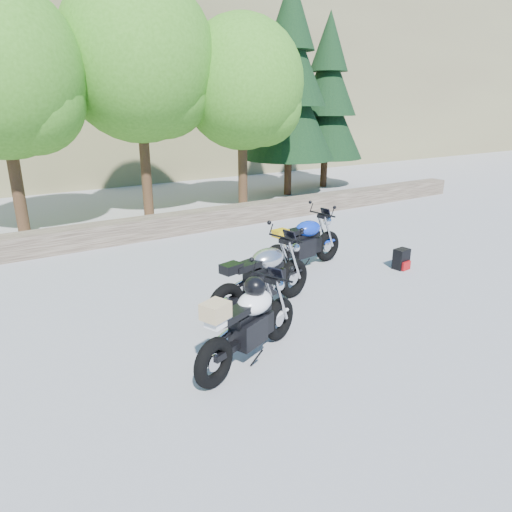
# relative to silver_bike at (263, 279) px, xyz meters

# --- Properties ---
(ground) EXTENTS (90.00, 90.00, 0.00)m
(ground) POSITION_rel_silver_bike_xyz_m (-0.05, -0.58, -0.53)
(ground) COLOR #929398
(ground) RESTS_ON ground
(stone_wall) EXTENTS (22.00, 0.55, 0.50)m
(stone_wall) POSITION_rel_silver_bike_xyz_m (-0.05, 4.92, -0.28)
(stone_wall) COLOR #43372D
(stone_wall) RESTS_ON ground
(hillside) EXTENTS (80.00, 30.00, 15.00)m
(hillside) POSITION_rel_silver_bike_xyz_m (2.95, 27.42, 6.97)
(hillside) COLOR #716446
(hillside) RESTS_ON ground
(tree_decid_left) EXTENTS (3.67, 3.67, 5.62)m
(tree_decid_left) POSITION_rel_silver_bike_xyz_m (-2.44, 6.56, 3.11)
(tree_decid_left) COLOR #382314
(tree_decid_left) RESTS_ON ground
(tree_decid_mid) EXTENTS (4.08, 4.08, 6.24)m
(tree_decid_mid) POSITION_rel_silver_bike_xyz_m (0.86, 6.96, 3.51)
(tree_decid_mid) COLOR #382314
(tree_decid_mid) RESTS_ON ground
(tree_decid_right) EXTENTS (3.54, 3.54, 5.41)m
(tree_decid_right) POSITION_rel_silver_bike_xyz_m (3.66, 6.36, 2.97)
(tree_decid_right) COLOR #382314
(tree_decid_right) RESTS_ON ground
(conifer_near) EXTENTS (3.17, 3.17, 7.06)m
(conifer_near) POSITION_rel_silver_bike_xyz_m (6.15, 7.62, 3.15)
(conifer_near) COLOR #382314
(conifer_near) RESTS_ON ground
(conifer_far) EXTENTS (2.82, 2.82, 6.27)m
(conifer_far) POSITION_rel_silver_bike_xyz_m (8.35, 8.22, 2.74)
(conifer_far) COLOR #382314
(conifer_far) RESTS_ON ground
(silver_bike) EXTENTS (2.14, 0.78, 1.08)m
(silver_bike) POSITION_rel_silver_bike_xyz_m (0.00, 0.00, 0.00)
(silver_bike) COLOR black
(silver_bike) RESTS_ON ground
(white_bike) EXTENTS (1.88, 0.91, 1.09)m
(white_bike) POSITION_rel_silver_bike_xyz_m (-0.97, -1.15, 0.01)
(white_bike) COLOR black
(white_bike) RESTS_ON ground
(blue_bike) EXTENTS (2.06, 0.65, 1.03)m
(blue_bike) POSITION_rel_silver_bike_xyz_m (1.74, 1.18, -0.02)
(blue_bike) COLOR black
(blue_bike) RESTS_ON ground
(backpack) EXTENTS (0.32, 0.28, 0.40)m
(backpack) POSITION_rel_silver_bike_xyz_m (3.34, 0.11, -0.33)
(backpack) COLOR black
(backpack) RESTS_ON ground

